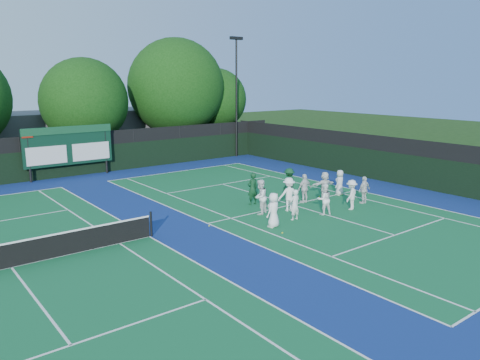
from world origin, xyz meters
TOP-DOWN VIEW (x-y plane):
  - ground at (0.00, 0.00)m, footprint 120.00×120.00m
  - court_apron at (-6.00, 1.00)m, footprint 34.00×32.00m
  - near_court at (0.00, 1.00)m, footprint 11.05×23.85m
  - left_court at (-14.00, 1.00)m, footprint 11.05×23.85m
  - back_fence at (-6.00, 16.00)m, footprint 34.00×0.08m
  - divider_fence_right at (9.00, 1.00)m, footprint 0.08×32.00m
  - scoreboard at (-7.01, 15.59)m, footprint 6.00×0.21m
  - clubhouse at (-2.00, 24.00)m, footprint 18.00×6.00m
  - light_pole_right at (7.50, 15.70)m, footprint 1.20×0.30m
  - tennis_net at (-14.00, 1.00)m, footprint 11.30×0.10m
  - tree_c at (-4.15, 19.58)m, footprint 6.64×6.64m
  - tree_d at (3.96, 19.58)m, footprint 8.33×8.33m
  - tree_e at (8.19, 19.58)m, footprint 5.63×5.63m
  - tennis_ball_0 at (-3.69, -2.20)m, footprint 0.07×0.07m
  - tennis_ball_1 at (3.28, 1.80)m, footprint 0.07×0.07m
  - tennis_ball_2 at (3.92, 0.79)m, footprint 0.07×0.07m
  - tennis_ball_3 at (-5.67, 0.60)m, footprint 0.07×0.07m
  - tennis_ball_4 at (0.92, 3.18)m, footprint 0.07×0.07m
  - tennis_ball_5 at (2.39, 1.21)m, footprint 0.07×0.07m
  - player_front_0 at (-3.39, -1.27)m, footprint 0.89×0.70m
  - player_front_1 at (-1.84, -1.05)m, footprint 0.56×0.38m
  - player_front_2 at (-0.03, -1.30)m, footprint 0.92×0.82m
  - player_front_3 at (1.77, -1.54)m, footprint 1.16×0.89m
  - player_front_4 at (3.31, -1.17)m, footprint 0.89×0.37m
  - player_back_0 at (-2.49, 0.73)m, footprint 1.05×0.96m
  - player_back_1 at (-0.95, 0.29)m, footprint 1.28×1.00m
  - player_back_2 at (0.87, 0.93)m, footprint 0.95×0.41m
  - player_back_3 at (2.37, 0.84)m, footprint 1.51×0.77m
  - player_back_4 at (3.73, 0.89)m, footprint 0.84×0.67m
  - coach_left at (-1.64, 2.36)m, footprint 0.66×0.44m
  - coach_right at (0.84, 2.13)m, footprint 1.27×0.96m

SIDE VIEW (x-z plane):
  - ground at x=0.00m, z-range 0.00..0.00m
  - court_apron at x=-6.00m, z-range 0.00..0.01m
  - near_court at x=0.00m, z-range 0.01..0.01m
  - left_court at x=-14.00m, z-range 0.01..0.01m
  - tennis_ball_0 at x=-3.69m, z-range 0.00..0.07m
  - tennis_ball_1 at x=3.28m, z-range 0.00..0.07m
  - tennis_ball_2 at x=3.92m, z-range 0.00..0.07m
  - tennis_ball_3 at x=-5.67m, z-range 0.00..0.07m
  - tennis_ball_4 at x=0.92m, z-range 0.00..0.07m
  - tennis_ball_5 at x=2.39m, z-range 0.00..0.07m
  - tennis_net at x=-14.00m, z-range -0.06..1.04m
  - player_back_4 at x=3.73m, z-range 0.00..1.49m
  - player_front_1 at x=-1.84m, z-range 0.00..1.50m
  - player_front_4 at x=3.31m, z-range 0.00..1.51m
  - player_back_3 at x=2.37m, z-range 0.00..1.56m
  - player_front_2 at x=-0.03m, z-range 0.00..1.57m
  - player_front_3 at x=1.77m, z-range 0.00..1.58m
  - player_back_2 at x=0.87m, z-range 0.00..1.61m
  - player_front_0 at x=-3.39m, z-range 0.00..1.61m
  - player_back_1 at x=-0.95m, z-range 0.00..1.74m
  - coach_right at x=0.84m, z-range 0.00..1.75m
  - coach_left at x=-1.64m, z-range 0.00..1.76m
  - player_back_0 at x=-2.49m, z-range 0.00..1.77m
  - back_fence at x=-6.00m, z-range -0.14..2.86m
  - divider_fence_right at x=9.00m, z-range -0.14..2.86m
  - clubhouse at x=-2.00m, z-range 0.00..4.00m
  - scoreboard at x=-7.01m, z-range 0.42..3.97m
  - tree_e at x=8.19m, z-range 0.87..8.54m
  - tree_c at x=-4.15m, z-range 0.66..8.95m
  - tree_d at x=3.96m, z-range 0.70..10.86m
  - light_pole_right at x=7.50m, z-range 1.24..11.36m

